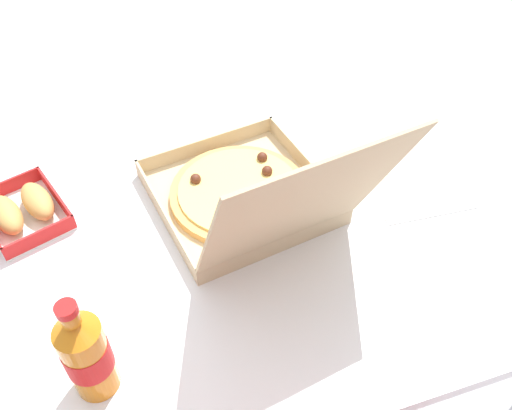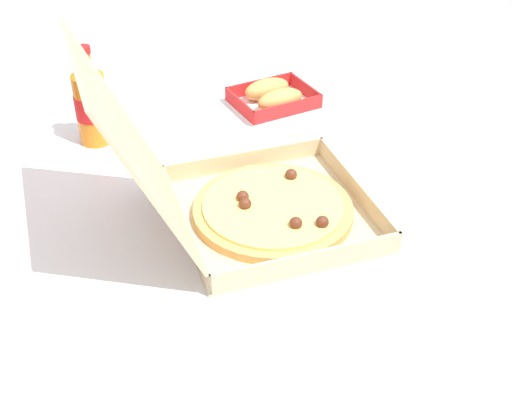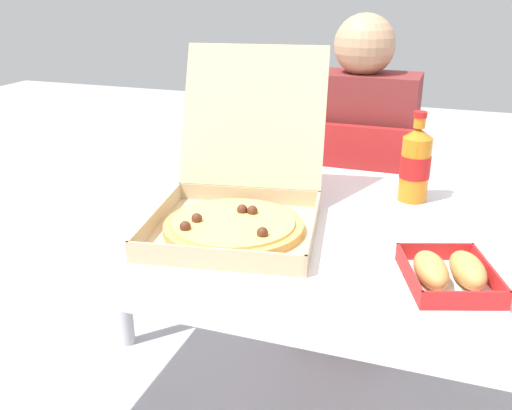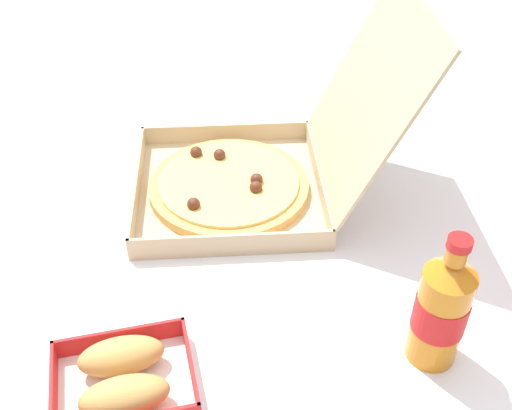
% 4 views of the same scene
% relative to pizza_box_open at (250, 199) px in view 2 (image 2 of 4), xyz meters
% --- Properties ---
extents(dining_table, '(1.46, 0.85, 0.73)m').
position_rel_pizza_box_open_xyz_m(dining_table, '(0.06, 0.06, -0.12)').
color(dining_table, white).
rests_on(dining_table, ground_plane).
extents(pizza_box_open, '(0.43, 0.55, 0.37)m').
position_rel_pizza_box_open_xyz_m(pizza_box_open, '(0.00, 0.00, 0.00)').
color(pizza_box_open, tan).
rests_on(pizza_box_open, dining_table).
extents(bread_side_box, '(0.20, 0.23, 0.06)m').
position_rel_pizza_box_open_xyz_m(bread_side_box, '(0.46, -0.13, -0.03)').
color(bread_side_box, white).
rests_on(bread_side_box, dining_table).
extents(cola_bottle, '(0.07, 0.07, 0.22)m').
position_rel_pizza_box_open_xyz_m(cola_bottle, '(0.35, 0.30, 0.04)').
color(cola_bottle, orange).
rests_on(cola_bottle, dining_table).
extents(paper_menu, '(0.22, 0.16, 0.00)m').
position_rel_pizza_box_open_xyz_m(paper_menu, '(-0.38, 0.07, -0.05)').
color(paper_menu, white).
rests_on(paper_menu, dining_table).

